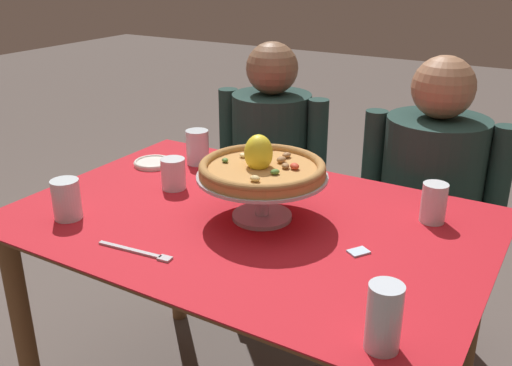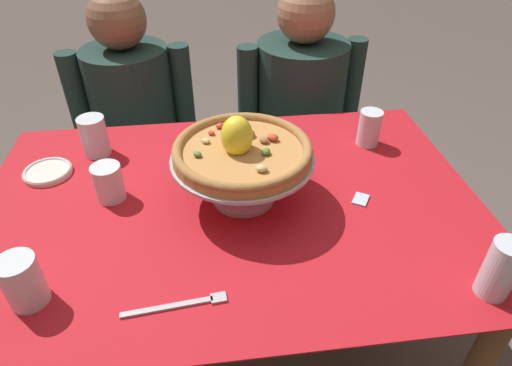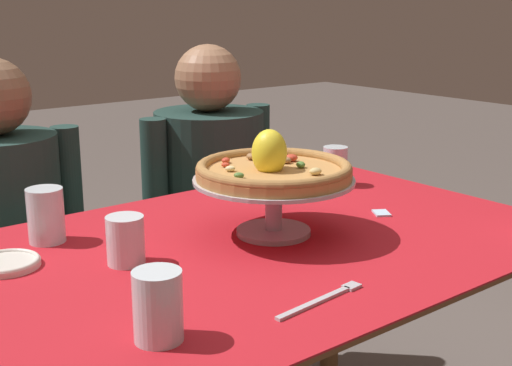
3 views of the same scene
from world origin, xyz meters
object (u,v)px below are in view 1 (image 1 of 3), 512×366
(water_glass_back_left, at_px, (198,149))
(pizza, at_px, (262,167))
(pizza_stand, at_px, (262,187))
(water_glass_front_left, at_px, (67,202))
(water_glass_back_right, at_px, (434,205))
(side_plate, at_px, (153,163))
(sugar_packet, at_px, (359,252))
(water_glass_side_left, at_px, (173,175))
(diner_right, at_px, (427,218))
(diner_left, at_px, (271,184))
(dinner_fork, at_px, (139,252))
(water_glass_front_right, at_px, (384,322))

(water_glass_back_left, bearing_deg, pizza, -32.84)
(pizza_stand, distance_m, pizza, 0.06)
(water_glass_front_left, bearing_deg, water_glass_back_right, 29.59)
(pizza_stand, distance_m, water_glass_front_left, 0.54)
(pizza, relative_size, side_plate, 2.58)
(water_glass_front_left, height_order, side_plate, water_glass_front_left)
(sugar_packet, bearing_deg, pizza, 170.70)
(pizza, relative_size, water_glass_back_left, 2.87)
(pizza, distance_m, side_plate, 0.58)
(pizza, xyz_separation_m, sugar_packet, (0.31, -0.05, -0.15))
(water_glass_front_left, bearing_deg, sugar_packet, 16.44)
(water_glass_side_left, distance_m, sugar_packet, 0.66)
(pizza_stand, relative_size, sugar_packet, 7.17)
(water_glass_back_right, bearing_deg, diner_right, 103.94)
(pizza_stand, xyz_separation_m, diner_left, (-0.37, 0.71, -0.32))
(water_glass_side_left, bearing_deg, side_plate, 146.29)
(water_glass_back_left, bearing_deg, dinner_fork, -66.82)
(side_plate, xyz_separation_m, dinner_fork, (0.38, -0.50, -0.01))
(diner_left, bearing_deg, water_glass_back_left, -96.34)
(water_glass_back_left, height_order, dinner_fork, water_glass_back_left)
(water_glass_back_left, distance_m, water_glass_front_right, 1.10)
(water_glass_back_left, relative_size, sugar_packet, 2.39)
(water_glass_back_right, distance_m, diner_left, 0.96)
(water_glass_back_left, xyz_separation_m, water_glass_back_right, (0.83, -0.05, -0.00))
(side_plate, relative_size, diner_left, 0.12)
(water_glass_front_right, xyz_separation_m, sugar_packet, (-0.17, 0.32, -0.06))
(pizza_stand, distance_m, water_glass_back_left, 0.50)
(water_glass_back_right, height_order, diner_left, diner_left)
(pizza, distance_m, water_glass_back_left, 0.50)
(water_glass_side_left, distance_m, diner_right, 0.94)
(water_glass_back_right, bearing_deg, water_glass_front_right, -83.89)
(water_glass_side_left, xyz_separation_m, diner_left, (-0.02, 0.66, -0.27))
(water_glass_back_right, xyz_separation_m, diner_left, (-0.78, 0.49, -0.27))
(water_glass_back_right, xyz_separation_m, side_plate, (-0.95, -0.05, -0.04))
(water_glass_side_left, xyz_separation_m, diner_right, (0.64, 0.63, -0.25))
(water_glass_front_left, distance_m, diner_left, 1.02)
(diner_left, distance_m, diner_right, 0.67)
(water_glass_back_left, distance_m, diner_right, 0.86)
(side_plate, height_order, diner_left, diner_left)
(water_glass_side_left, distance_m, diner_left, 0.71)
(water_glass_back_right, bearing_deg, water_glass_front_left, -150.41)
(water_glass_back_left, xyz_separation_m, water_glass_side_left, (0.07, -0.22, -0.01))
(water_glass_front_left, height_order, dinner_fork, water_glass_front_left)
(pizza_stand, height_order, water_glass_back_left, pizza_stand)
(water_glass_front_left, xyz_separation_m, diner_right, (0.76, 0.96, -0.25))
(water_glass_back_right, distance_m, water_glass_side_left, 0.78)
(water_glass_back_right, distance_m, side_plate, 0.96)
(water_glass_front_right, xyz_separation_m, diner_left, (-0.84, 1.08, -0.28))
(diner_left, relative_size, diner_right, 0.99)
(water_glass_front_right, bearing_deg, diner_left, 128.00)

